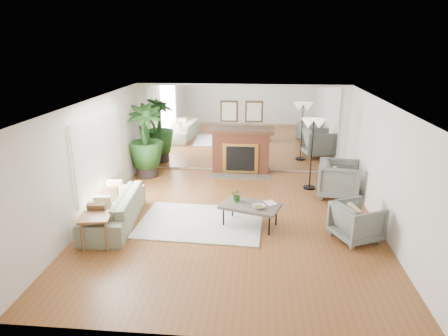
# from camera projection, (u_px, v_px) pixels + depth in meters

# --- Properties ---
(ground) EXTENTS (7.00, 7.00, 0.00)m
(ground) POSITION_uv_depth(u_px,v_px,m) (233.00, 221.00, 8.47)
(ground) COLOR brown
(ground) RESTS_ON ground
(wall_left) EXTENTS (0.02, 7.00, 2.50)m
(wall_left) POSITION_uv_depth(u_px,v_px,m) (91.00, 161.00, 8.34)
(wall_left) COLOR silver
(wall_left) RESTS_ON ground
(wall_right) EXTENTS (0.02, 7.00, 2.50)m
(wall_right) POSITION_uv_depth(u_px,v_px,m) (385.00, 169.00, 7.83)
(wall_right) COLOR silver
(wall_right) RESTS_ON ground
(wall_back) EXTENTS (6.00, 0.02, 2.50)m
(wall_back) POSITION_uv_depth(u_px,v_px,m) (241.00, 129.00, 11.39)
(wall_back) COLOR silver
(wall_back) RESTS_ON ground
(mirror_panel) EXTENTS (5.40, 0.04, 2.40)m
(mirror_panel) POSITION_uv_depth(u_px,v_px,m) (241.00, 129.00, 11.37)
(mirror_panel) COLOR silver
(mirror_panel) RESTS_ON wall_back
(window_panel) EXTENTS (0.04, 2.40, 1.50)m
(window_panel) POSITION_uv_depth(u_px,v_px,m) (99.00, 151.00, 8.69)
(window_panel) COLOR #B2E09E
(window_panel) RESTS_ON wall_left
(fireplace) EXTENTS (1.85, 0.83, 2.05)m
(fireplace) POSITION_uv_depth(u_px,v_px,m) (241.00, 151.00, 11.36)
(fireplace) COLOR brown
(fireplace) RESTS_ON ground
(area_rug) EXTENTS (2.62, 1.93, 0.03)m
(area_rug) POSITION_uv_depth(u_px,v_px,m) (201.00, 222.00, 8.38)
(area_rug) COLOR silver
(area_rug) RESTS_ON ground
(coffee_table) EXTENTS (1.32, 1.01, 0.47)m
(coffee_table) POSITION_uv_depth(u_px,v_px,m) (250.00, 207.00, 8.12)
(coffee_table) COLOR #5D5549
(coffee_table) RESTS_ON ground
(sofa) EXTENTS (1.08, 2.32, 0.66)m
(sofa) POSITION_uv_depth(u_px,v_px,m) (114.00, 209.00, 8.26)
(sofa) COLOR gray
(sofa) RESTS_ON ground
(armchair_back) EXTENTS (1.11, 1.09, 0.88)m
(armchair_back) POSITION_uv_depth(u_px,v_px,m) (339.00, 179.00, 9.68)
(armchair_back) COLOR slate
(armchair_back) RESTS_ON ground
(armchair_front) EXTENTS (1.07, 1.06, 0.73)m
(armchair_front) POSITION_uv_depth(u_px,v_px,m) (357.00, 222.00, 7.59)
(armchair_front) COLOR slate
(armchair_front) RESTS_ON ground
(side_table) EXTENTS (0.62, 0.62, 0.61)m
(side_table) POSITION_uv_depth(u_px,v_px,m) (96.00, 221.00, 7.29)
(side_table) COLOR brown
(side_table) RESTS_ON ground
(potted_ficus) EXTENTS (1.25, 1.25, 2.02)m
(potted_ficus) POSITION_uv_depth(u_px,v_px,m) (145.00, 139.00, 10.93)
(potted_ficus) COLOR black
(potted_ficus) RESTS_ON ground
(floor_lamp) EXTENTS (0.59, 0.33, 1.83)m
(floor_lamp) POSITION_uv_depth(u_px,v_px,m) (313.00, 129.00, 9.86)
(floor_lamp) COLOR black
(floor_lamp) RESTS_ON ground
(tabletop_plant) EXTENTS (0.29, 0.26, 0.27)m
(tabletop_plant) POSITION_uv_depth(u_px,v_px,m) (237.00, 195.00, 8.24)
(tabletop_plant) COLOR #2B551F
(tabletop_plant) RESTS_ON coffee_table
(fruit_bowl) EXTENTS (0.27, 0.27, 0.06)m
(fruit_bowl) POSITION_uv_depth(u_px,v_px,m) (258.00, 207.00, 7.94)
(fruit_bowl) COLOR brown
(fruit_bowl) RESTS_ON coffee_table
(book) EXTENTS (0.30, 0.33, 0.02)m
(book) POSITION_uv_depth(u_px,v_px,m) (266.00, 204.00, 8.13)
(book) COLOR brown
(book) RESTS_ON coffee_table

